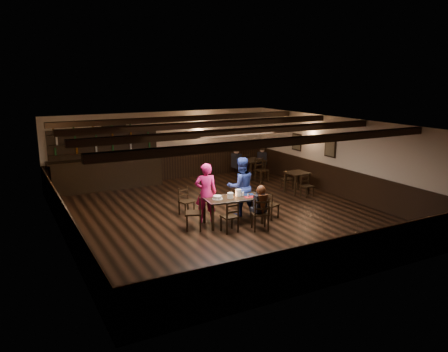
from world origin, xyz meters
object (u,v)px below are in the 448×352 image
dining_table (233,200)px  cake (217,197)px  chair_near_left (231,215)px  woman_pink (206,193)px  man_blue (241,187)px  chair_near_right (261,212)px  bar_counter (107,169)px

dining_table → cake: size_ratio=5.73×
dining_table → cake: cake is taller
dining_table → chair_near_left: size_ratio=1.97×
chair_near_left → woman_pink: woman_pink is taller
woman_pink → man_blue: bearing=-157.0°
chair_near_right → man_blue: (0.21, 1.43, 0.34)m
cake → bar_counter: bearing=107.6°
woman_pink → cake: (0.16, -0.39, -0.06)m
bar_counter → chair_near_left: bearing=-74.0°
cake → bar_counter: 5.71m
woman_pink → man_blue: man_blue is taller
bar_counter → woman_pink: bearing=-72.8°
chair_near_right → cake: size_ratio=3.14×
man_blue → bar_counter: (-2.74, 4.97, -0.15)m
chair_near_left → cake: chair_near_left is taller
woman_pink → cake: woman_pink is taller
man_blue → cake: size_ratio=5.99×
chair_near_right → dining_table: bearing=112.1°
dining_table → woman_pink: 0.80m
dining_table → man_blue: 0.82m
dining_table → bar_counter: size_ratio=0.40×
chair_near_right → woman_pink: 1.69m
chair_near_left → bar_counter: size_ratio=0.21×
chair_near_right → cake: 1.28m
chair_near_left → woman_pink: 1.16m
cake → woman_pink: bearing=112.4°
chair_near_right → woman_pink: (-0.97, 1.35, 0.32)m
dining_table → bar_counter: bearing=111.5°
dining_table → chair_near_left: (-0.41, -0.62, -0.18)m
dining_table → bar_counter: (-2.18, 5.52, 0.05)m
dining_table → chair_near_right: bearing=-67.9°
man_blue → cake: man_blue is taller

